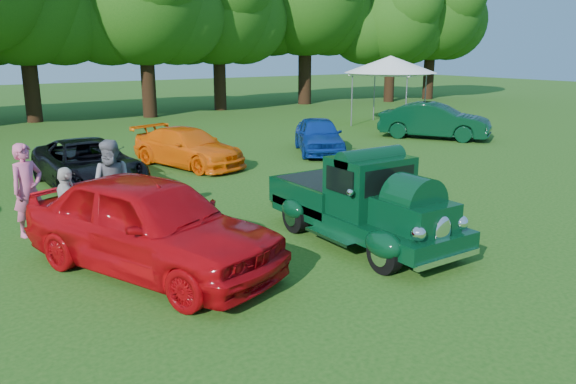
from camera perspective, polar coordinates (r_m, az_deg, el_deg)
ground at (r=10.51m, az=3.17°, el=-6.87°), size 120.00×120.00×0.00m
hero_pickup at (r=11.35m, az=7.52°, el=-1.26°), size 2.11×4.54×1.77m
red_convertible at (r=10.01m, az=-13.79°, el=-3.19°), size 3.81×5.41×1.71m
back_car_black at (r=16.58m, az=-19.60°, el=2.66°), size 2.29×4.88×1.35m
back_car_orange at (r=18.91m, az=-10.11°, el=4.48°), size 2.95×4.64×1.25m
back_car_blue at (r=21.06m, az=3.15°, el=5.78°), size 3.23×4.15×1.32m
back_car_green at (r=25.25m, az=14.66°, el=7.01°), size 3.84×4.79×1.53m
spectator_pink at (r=12.75m, az=-24.93°, el=0.19°), size 0.84×0.74×1.95m
spectator_grey at (r=12.54m, az=-17.26°, el=0.68°), size 1.20×1.15×1.95m
spectator_white at (r=11.42m, az=-21.44°, el=-1.74°), size 0.43×0.98×1.66m
canopy_tent at (r=29.25m, az=10.38°, el=12.59°), size 6.11×6.11×3.46m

